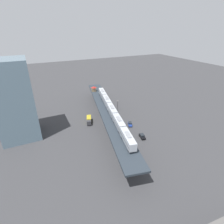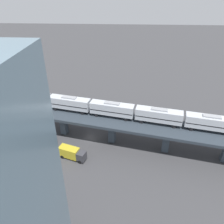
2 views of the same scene
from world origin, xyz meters
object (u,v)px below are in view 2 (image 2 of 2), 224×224
(delivery_truck, at_px, (72,153))
(street_lamp, at_px, (65,105))
(subway_train, at_px, (112,109))
(street_car_black, at_px, (159,121))
(street_car_blue, at_px, (121,118))

(delivery_truck, height_order, street_lamp, street_lamp)
(subway_train, xyz_separation_m, street_lamp, (-11.81, -16.56, -5.90))
(delivery_truck, relative_size, street_lamp, 1.09)
(street_car_black, bearing_deg, street_car_blue, -93.60)
(street_car_black, xyz_separation_m, delivery_truck, (17.90, -24.52, 0.82))
(street_car_blue, bearing_deg, delivery_truck, -33.01)
(street_car_blue, distance_m, delivery_truck, 22.29)
(subway_train, relative_size, street_car_black, 13.22)
(delivery_truck, bearing_deg, street_car_blue, 146.99)
(street_car_black, bearing_deg, street_lamp, -95.65)
(subway_train, bearing_deg, delivery_truck, -46.90)
(delivery_truck, bearing_deg, street_car_black, 126.13)
(street_car_black, distance_m, street_lamp, 31.58)
(street_car_black, bearing_deg, delivery_truck, -53.87)
(street_car_black, bearing_deg, subway_train, -59.35)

